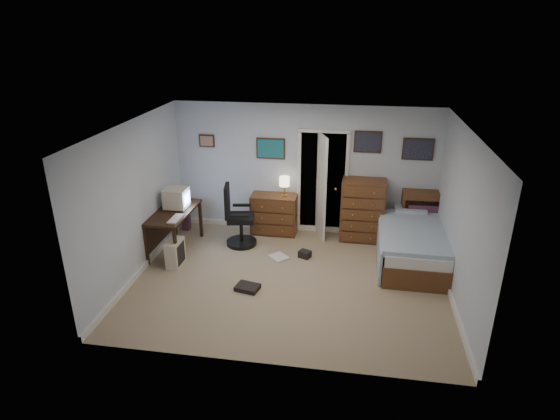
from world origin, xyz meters
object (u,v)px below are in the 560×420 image
object	(u,v)px
low_dresser	(274,214)
tall_dresser	(362,210)
computer_desk	(169,220)
office_chair	(237,222)
bed	(411,243)

from	to	relation	value
low_dresser	tall_dresser	size ratio (longest dim) A/B	0.74
computer_desk	low_dresser	bearing A→B (deg)	31.82
office_chair	low_dresser	size ratio (longest dim) A/B	1.32
computer_desk	low_dresser	size ratio (longest dim) A/B	1.52
bed	low_dresser	bearing A→B (deg)	164.31
computer_desk	low_dresser	xyz separation A→B (m)	(1.74, 1.02, -0.20)
computer_desk	bed	bearing A→B (deg)	4.92
computer_desk	office_chair	size ratio (longest dim) A/B	1.15
computer_desk	tall_dresser	world-z (taller)	tall_dresser
low_dresser	bed	world-z (taller)	low_dresser
computer_desk	tall_dresser	bearing A→B (deg)	17.58
office_chair	bed	bearing A→B (deg)	-12.33
low_dresser	bed	bearing A→B (deg)	-16.14
computer_desk	tall_dresser	size ratio (longest dim) A/B	1.13
computer_desk	low_dresser	distance (m)	2.02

